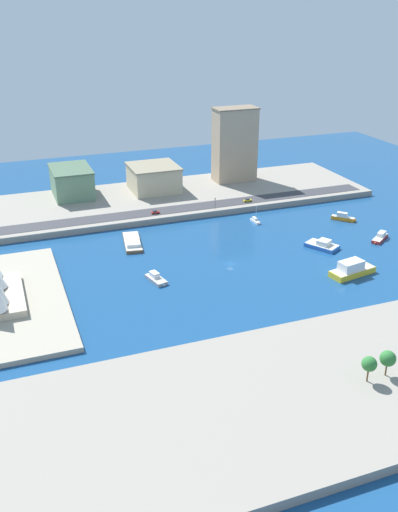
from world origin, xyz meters
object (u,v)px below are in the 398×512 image
object	(u,v)px
terminal_long_green	(72,182)
office_block_beige	(154,178)
water_taxi_orange	(343,217)
traffic_light_waterfront	(215,202)
tugboat_red	(380,237)
apartment_midrise_tan	(235,145)
yacht_sleek_gray	(156,278)
sailboat_small_white	(255,221)
barge_flat_brown	(132,242)
catamaran_blue	(322,245)
pickup_red	(155,212)
taxi_yellow_cab	(247,200)
ferry_yellow_fast	(352,269)

from	to	relation	value
terminal_long_green	office_block_beige	bearing A→B (deg)	-98.96
water_taxi_orange	traffic_light_waterfront	size ratio (longest dim) A/B	1.81
terminal_long_green	traffic_light_waterfront	distance (m)	87.93
tugboat_red	apartment_midrise_tan	size ratio (longest dim) A/B	0.30
yacht_sleek_gray	sailboat_small_white	xyz separation A→B (m)	(48.20, -70.15, -0.23)
sailboat_small_white	apartment_midrise_tan	bearing A→B (deg)	-13.78
barge_flat_brown	catamaran_blue	world-z (taller)	catamaran_blue
pickup_red	traffic_light_waterfront	world-z (taller)	traffic_light_waterfront
apartment_midrise_tan	traffic_light_waterfront	bearing A→B (deg)	145.84
traffic_light_waterfront	water_taxi_orange	bearing A→B (deg)	-117.95
terminal_long_green	tugboat_red	bearing A→B (deg)	-130.55
barge_flat_brown	traffic_light_waterfront	distance (m)	59.79
catamaran_blue	yacht_sleek_gray	bearing A→B (deg)	93.96
yacht_sleek_gray	taxi_yellow_cab	bearing A→B (deg)	-46.72
water_taxi_orange	barge_flat_brown	bearing A→B (deg)	86.17
office_block_beige	taxi_yellow_cab	size ratio (longest dim) A/B	6.06
tugboat_red	terminal_long_green	bearing A→B (deg)	49.45
ferry_yellow_fast	office_block_beige	size ratio (longest dim) A/B	0.81
catamaran_blue	taxi_yellow_cab	distance (m)	66.67
yacht_sleek_gray	apartment_midrise_tan	distance (m)	145.81
tugboat_red	taxi_yellow_cab	bearing A→B (deg)	31.95
terminal_long_green	taxi_yellow_cab	distance (m)	104.42
terminal_long_green	ferry_yellow_fast	bearing A→B (deg)	-145.68
taxi_yellow_cab	catamaran_blue	bearing A→B (deg)	-172.03
yacht_sleek_gray	water_taxi_orange	distance (m)	121.34
yacht_sleek_gray	barge_flat_brown	distance (m)	42.03
apartment_midrise_tan	pickup_red	bearing A→B (deg)	123.39
sailboat_small_white	apartment_midrise_tan	world-z (taller)	apartment_midrise_tan
tugboat_red	yacht_sleek_gray	xyz separation A→B (m)	(-4.59, 118.31, -0.07)
office_block_beige	yacht_sleek_gray	bearing A→B (deg)	164.06
office_block_beige	traffic_light_waterfront	distance (m)	50.17
yacht_sleek_gray	traffic_light_waterfront	xyz separation A→B (m)	(67.24, -54.26, 6.41)
yacht_sleek_gray	terminal_long_green	distance (m)	121.22
apartment_midrise_tan	taxi_yellow_cab	bearing A→B (deg)	166.70
barge_flat_brown	apartment_midrise_tan	distance (m)	115.38
sailboat_small_white	terminal_long_green	xyz separation A→B (m)	(71.48, 86.36, 10.64)
yacht_sleek_gray	barge_flat_brown	world-z (taller)	yacht_sleek_gray
apartment_midrise_tan	sailboat_small_white	bearing A→B (deg)	166.22
barge_flat_brown	taxi_yellow_cab	xyz separation A→B (m)	(29.87, -75.91, 3.01)
terminal_long_green	traffic_light_waterfront	bearing A→B (deg)	-126.65
yacht_sleek_gray	taxi_yellow_cab	size ratio (longest dim) A/B	2.79
ferry_yellow_fast	pickup_red	world-z (taller)	ferry_yellow_fast
tugboat_red	office_block_beige	size ratio (longest dim) A/B	0.47
water_taxi_orange	pickup_red	bearing A→B (deg)	68.78
tugboat_red	ferry_yellow_fast	world-z (taller)	ferry_yellow_fast
barge_flat_brown	pickup_red	xyz separation A→B (m)	(29.36, -20.35, 3.02)
water_taxi_orange	catamaran_blue	bearing A→B (deg)	132.62
yacht_sleek_gray	sailboat_small_white	size ratio (longest dim) A/B	1.40
yacht_sleek_gray	catamaran_blue	xyz separation A→B (m)	(5.92, -85.58, 0.24)
ferry_yellow_fast	sailboat_small_white	bearing A→B (deg)	9.29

